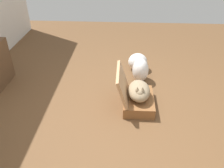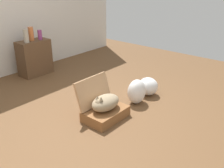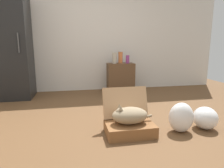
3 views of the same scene
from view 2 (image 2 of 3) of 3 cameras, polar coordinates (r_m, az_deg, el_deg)
The scene contains 10 objects.
ground_plane at distance 3.42m, azimuth -8.78°, elevation -8.32°, with size 7.68×7.68×0.00m, color brown.
suitcase_base at distance 3.43m, azimuth -1.43°, elevation -6.62°, with size 0.57×0.39×0.14m, color brown.
suitcase_lid at distance 3.44m, azimuth -4.14°, elevation -1.66°, with size 0.57×0.39×0.04m, color tan.
cat at distance 3.34m, azimuth -1.53°, elevation -4.12°, with size 0.51×0.28×0.23m.
plastic_bag_white at distance 3.80m, azimuth 5.48°, elevation -1.68°, with size 0.30×0.25×0.37m, color white.
plastic_bag_clear at distance 4.10m, azimuth 8.01°, elevation -0.50°, with size 0.29×0.31×0.28m, color white.
side_table at distance 5.08m, azimuth -16.77°, elevation 5.61°, with size 0.59×0.32×0.65m, color brown.
vase_tall at distance 4.86m, azimuth -18.51°, elevation 10.04°, with size 0.09×0.09×0.23m, color #B7AD99.
vase_short at distance 5.02m, azimuth -15.68°, elevation 10.45°, with size 0.08×0.08×0.18m, color #8C387A.
vase_round at distance 4.98m, azimuth -17.50°, elevation 10.56°, with size 0.10×0.10×0.25m, color #CC6B38.
Camera 2 is at (-1.88, -2.25, 1.77)m, focal length 41.29 mm.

